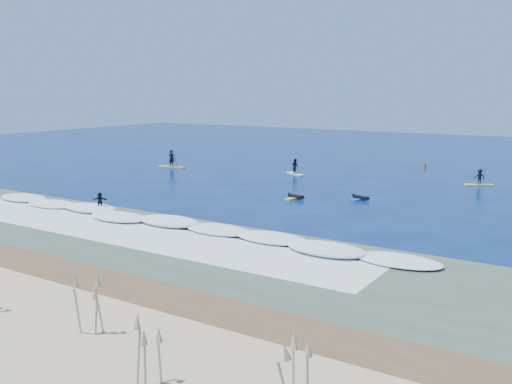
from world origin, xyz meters
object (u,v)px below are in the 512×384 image
Objects in this scene: prone_paddler_near at (295,197)px; prone_paddler_far at (360,198)px; sup_paddler_center at (295,168)px; marker_buoy at (425,165)px; wave_surfer at (100,202)px; sup_paddler_right at (479,178)px; sup_paddler_left at (172,161)px.

prone_paddler_far is (4.75, 2.51, -0.00)m from prone_paddler_near.
sup_paddler_center reaches higher than marker_buoy.
wave_surfer is at bearing -66.25° from sup_paddler_center.
prone_paddler_far is 1.21× the size of wave_surfer.
sup_paddler_center is 18.54m from sup_paddler_right.
prone_paddler_near is at bearing -32.61° from sup_paddler_left.
marker_buoy is (-8.08, 9.78, -0.41)m from sup_paddler_right.
sup_paddler_left is at bearing 162.35° from sup_paddler_right.
sup_paddler_center is at bearing 47.92° from wave_surfer.
sup_paddler_left is 1.64× the size of prone_paddler_far.
sup_paddler_left reaches higher than marker_buoy.
sup_paddler_center reaches higher than wave_surfer.
prone_paddler_far is at bearing -8.92° from sup_paddler_center.
sup_paddler_right is (33.22, 6.11, -0.02)m from sup_paddler_left.
sup_paddler_left is 33.78m from sup_paddler_right.
wave_surfer is at bearing -70.94° from sup_paddler_left.
sup_paddler_right is at bearing -23.98° from prone_paddler_near.
sup_paddler_right is 12.69m from marker_buoy.
prone_paddler_near is at bearing -97.87° from marker_buoy.
sup_paddler_right is 14.53m from prone_paddler_far.
sup_paddler_right is at bearing -50.44° from marker_buoy.
sup_paddler_right is at bearing 41.07° from sup_paddler_center.
wave_surfer is (-3.18, -24.53, 0.02)m from sup_paddler_center.
sup_paddler_right is 1.23× the size of prone_paddler_near.
marker_buoy is at bearing 5.12° from prone_paddler_near.
wave_surfer is 39.82m from marker_buoy.
sup_paddler_left is 4.84× the size of marker_buoy.
prone_paddler_near is at bearing 16.71° from wave_surfer.
sup_paddler_right is 1.50× the size of wave_surfer.
marker_buoy is at bearing 35.70° from wave_surfer.
wave_surfer reaches higher than prone_paddler_far.
sup_paddler_right reaches higher than marker_buoy.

